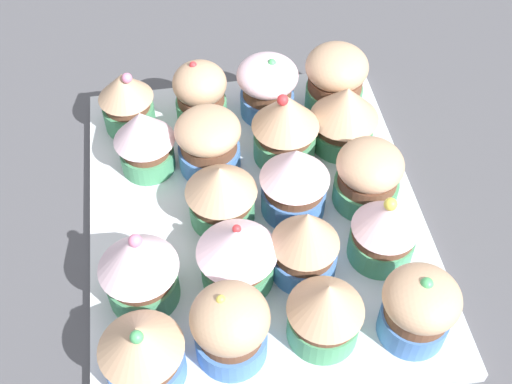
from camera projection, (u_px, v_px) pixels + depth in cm
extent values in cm
cube|color=#4C4C51|center=(256.00, 230.00, 63.17)|extent=(180.00, 180.00, 3.00)
cube|color=silver|center=(256.00, 217.00, 61.56)|extent=(37.22, 30.45, 1.20)
cylinder|color=#4C9E6B|center=(130.00, 116.00, 67.47)|extent=(5.20, 5.20, 2.64)
cylinder|color=brown|center=(127.00, 102.00, 65.98)|extent=(4.60, 4.60, 1.22)
cone|color=tan|center=(124.00, 86.00, 64.38)|extent=(5.49, 5.49, 2.95)
sphere|color=pink|center=(127.00, 78.00, 63.13)|extent=(1.02, 1.02, 1.02)
cylinder|color=#4C9E6B|center=(148.00, 158.00, 63.92)|extent=(5.21, 5.21, 2.30)
cylinder|color=brown|center=(145.00, 145.00, 62.49)|extent=(4.66, 4.66, 1.43)
cone|color=silver|center=(142.00, 127.00, 60.63)|extent=(5.83, 5.83, 3.40)
cylinder|color=#4C9E6B|center=(143.00, 286.00, 54.43)|extent=(5.95, 5.95, 2.75)
cylinder|color=brown|center=(140.00, 272.00, 52.81)|extent=(5.48, 5.48, 1.46)
cone|color=silver|center=(135.00, 254.00, 50.79)|extent=(6.51, 6.51, 3.79)
sphere|color=pink|center=(135.00, 241.00, 49.43)|extent=(1.07, 1.07, 1.07)
cylinder|color=#477AC6|center=(146.00, 365.00, 50.13)|extent=(6.13, 6.13, 2.47)
cylinder|color=brown|center=(142.00, 353.00, 48.59)|extent=(5.56, 5.56, 1.52)
cone|color=tan|center=(138.00, 339.00, 46.86)|extent=(6.42, 6.42, 2.98)
sphere|color=#4CB266|center=(137.00, 337.00, 45.46)|extent=(0.99, 0.99, 0.99)
cylinder|color=#4C9E6B|center=(202.00, 109.00, 68.33)|extent=(5.25, 5.25, 2.34)
cylinder|color=brown|center=(201.00, 97.00, 67.01)|extent=(4.84, 4.84, 1.08)
ellipsoid|color=tan|center=(200.00, 83.00, 65.63)|extent=(5.46, 5.46, 4.17)
sphere|color=red|center=(193.00, 65.00, 64.36)|extent=(0.76, 0.76, 0.76)
cylinder|color=#477AC6|center=(210.00, 156.00, 63.96)|extent=(5.98, 5.98, 2.49)
cylinder|color=brown|center=(209.00, 143.00, 62.50)|extent=(5.44, 5.44, 1.29)
ellipsoid|color=tan|center=(208.00, 130.00, 61.23)|extent=(6.27, 6.27, 3.38)
cylinder|color=#4C9E6B|center=(223.00, 212.00, 59.62)|extent=(5.93, 5.93, 2.43)
cylinder|color=brown|center=(222.00, 199.00, 58.19)|extent=(5.60, 5.60, 1.30)
cone|color=tan|center=(221.00, 183.00, 56.54)|extent=(6.44, 6.44, 2.99)
cylinder|color=#4C9E6B|center=(238.00, 269.00, 55.66)|extent=(6.16, 6.16, 2.43)
cylinder|color=brown|center=(237.00, 257.00, 54.17)|extent=(5.55, 5.55, 1.45)
cone|color=silver|center=(237.00, 241.00, 52.52)|extent=(6.76, 6.76, 2.85)
sphere|color=red|center=(237.00, 229.00, 51.67)|extent=(0.73, 0.73, 0.73)
cylinder|color=#477AC6|center=(231.00, 342.00, 51.23)|extent=(5.63, 5.63, 2.66)
cylinder|color=brown|center=(231.00, 330.00, 49.74)|extent=(4.99, 4.99, 1.20)
ellipsoid|color=tan|center=(230.00, 318.00, 48.27)|extent=(6.02, 6.02, 4.37)
sphere|color=#EAD64C|center=(221.00, 300.00, 46.87)|extent=(0.70, 0.70, 0.70)
cylinder|color=#477AC6|center=(267.00, 103.00, 68.87)|extent=(5.60, 5.60, 2.44)
cylinder|color=brown|center=(267.00, 89.00, 67.37)|extent=(5.02, 5.02, 1.44)
ellipsoid|color=silver|center=(267.00, 76.00, 66.02)|extent=(6.26, 6.26, 3.45)
sphere|color=#4CB266|center=(272.00, 63.00, 64.78)|extent=(0.87, 0.87, 0.87)
cylinder|color=#4C9E6B|center=(284.00, 145.00, 64.73)|extent=(6.08, 6.08, 2.76)
cylinder|color=brown|center=(285.00, 130.00, 63.16)|extent=(5.42, 5.42, 1.32)
cone|color=tan|center=(286.00, 111.00, 61.22)|extent=(6.50, 6.50, 3.73)
sphere|color=red|center=(283.00, 100.00, 59.69)|extent=(1.08, 1.08, 1.08)
cylinder|color=#477AC6|center=(293.00, 196.00, 60.59)|extent=(5.92, 5.92, 2.79)
cylinder|color=brown|center=(294.00, 181.00, 58.94)|extent=(5.49, 5.49, 1.49)
cone|color=silver|center=(295.00, 162.00, 57.01)|extent=(6.28, 6.28, 3.52)
cylinder|color=#477AC6|center=(303.00, 261.00, 56.14)|extent=(5.65, 5.65, 2.56)
cylinder|color=brown|center=(305.00, 247.00, 54.61)|extent=(5.16, 5.16, 1.43)
cone|color=tan|center=(306.00, 229.00, 52.60)|extent=(5.73, 5.73, 3.80)
cylinder|color=#4C9E6B|center=(323.00, 325.00, 52.16)|extent=(5.73, 5.73, 2.73)
cylinder|color=brown|center=(325.00, 313.00, 50.68)|extent=(5.43, 5.43, 1.10)
cone|color=tan|center=(327.00, 298.00, 49.00)|extent=(6.04, 6.04, 3.29)
cylinder|color=#4C9E6B|center=(333.00, 97.00, 69.29)|extent=(5.93, 5.93, 2.67)
cylinder|color=brown|center=(335.00, 82.00, 67.70)|extent=(5.62, 5.62, 1.47)
ellipsoid|color=tan|center=(337.00, 67.00, 66.18)|extent=(6.40, 6.40, 4.16)
cylinder|color=#4C9E6B|center=(342.00, 135.00, 65.98)|extent=(6.09, 6.09, 2.31)
cylinder|color=brown|center=(344.00, 122.00, 64.60)|extent=(5.64, 5.64, 1.28)
cone|color=tan|center=(346.00, 103.00, 62.70)|extent=(6.73, 6.73, 3.66)
cylinder|color=#4C9E6B|center=(366.00, 193.00, 61.04)|extent=(5.99, 5.99, 2.46)
cylinder|color=brown|center=(368.00, 180.00, 59.61)|extent=(5.46, 5.46, 1.24)
ellipsoid|color=tan|center=(371.00, 167.00, 58.26)|extent=(6.08, 6.08, 3.80)
cylinder|color=#4C9E6B|center=(381.00, 244.00, 57.11)|extent=(5.66, 5.66, 2.76)
cylinder|color=brown|center=(384.00, 231.00, 55.63)|extent=(5.37, 5.37, 1.11)
cone|color=silver|center=(388.00, 214.00, 53.85)|extent=(5.73, 5.73, 3.52)
sphere|color=#EAD64C|center=(391.00, 204.00, 52.48)|extent=(1.11, 1.11, 1.11)
cylinder|color=#477AC6|center=(413.00, 322.00, 52.29)|extent=(5.52, 5.52, 2.78)
cylinder|color=brown|center=(418.00, 309.00, 50.75)|extent=(5.12, 5.12, 1.22)
ellipsoid|color=tan|center=(422.00, 298.00, 49.46)|extent=(6.02, 6.02, 3.58)
sphere|color=#4CB266|center=(427.00, 284.00, 48.33)|extent=(1.02, 1.02, 1.02)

